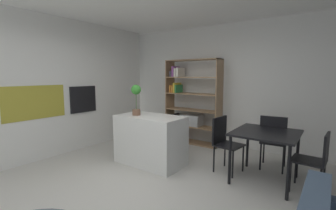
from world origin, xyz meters
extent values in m
plane|color=beige|center=(0.00, 0.00, 0.00)|extent=(8.40, 8.40, 0.00)
cube|color=silver|center=(0.00, 2.69, 1.39)|extent=(6.12, 0.06, 2.78)
cube|color=silver|center=(-2.69, 0.00, 1.39)|extent=(0.62, 4.90, 2.78)
cube|color=#9E932D|center=(-2.38, -0.42, 1.12)|extent=(0.01, 1.13, 0.63)
cube|color=black|center=(-2.36, 0.59, 1.10)|extent=(0.04, 0.62, 0.57)
cylinder|color=#B7BABC|center=(-2.40, 0.59, 1.34)|extent=(0.02, 0.49, 0.02)
cube|color=silver|center=(-0.56, 0.73, 0.45)|extent=(1.24, 0.68, 0.89)
cylinder|color=brown|center=(-0.82, 0.64, 0.95)|extent=(0.15, 0.15, 0.11)
cylinder|color=#476633|center=(-0.82, 0.64, 1.15)|extent=(0.01, 0.01, 0.30)
sphere|color=#33842C|center=(-0.82, 0.64, 1.36)|extent=(0.18, 0.18, 0.18)
cube|color=#997551|center=(-1.28, 2.37, 0.99)|extent=(0.02, 0.38, 1.99)
cube|color=#997551|center=(0.06, 2.37, 0.99)|extent=(0.02, 0.38, 1.99)
cube|color=#997551|center=(-0.61, 2.37, 1.98)|extent=(1.36, 0.38, 0.02)
cube|color=#997551|center=(-0.61, 2.37, 0.01)|extent=(1.36, 0.38, 0.02)
cube|color=#997551|center=(-0.61, 2.37, 0.41)|extent=(1.31, 0.38, 0.02)
cube|color=#997551|center=(-0.61, 2.37, 0.80)|extent=(1.31, 0.38, 0.02)
cube|color=#997551|center=(-0.61, 2.37, 1.19)|extent=(1.31, 0.38, 0.02)
cube|color=#997551|center=(-0.61, 2.37, 1.58)|extent=(1.31, 0.38, 0.02)
cube|color=red|center=(-1.12, 2.37, 0.10)|extent=(0.04, 0.32, 0.15)
cube|color=red|center=(-1.06, 2.37, 0.14)|extent=(0.04, 0.32, 0.23)
cube|color=#338E4C|center=(-1.18, 2.37, 0.50)|extent=(0.05, 0.32, 0.15)
cube|color=#38383D|center=(-1.11, 2.37, 0.54)|extent=(0.04, 0.32, 0.25)
cube|color=orange|center=(-1.18, 2.37, 1.29)|extent=(0.03, 0.32, 0.18)
cube|color=orange|center=(-1.12, 2.37, 1.28)|extent=(0.04, 0.32, 0.17)
cube|color=gold|center=(-1.07, 2.37, 1.32)|extent=(0.05, 0.32, 0.24)
cube|color=#338E4C|center=(-1.01, 2.37, 1.30)|extent=(0.03, 0.32, 0.19)
cube|color=#38383D|center=(-1.17, 2.37, 1.66)|extent=(0.05, 0.32, 0.14)
cube|color=#8E4793|center=(-1.10, 2.37, 1.71)|extent=(0.05, 0.32, 0.25)
cube|color=silver|center=(-1.04, 2.37, 1.69)|extent=(0.06, 0.32, 0.20)
cube|color=silver|center=(-0.97, 2.37, 1.70)|extent=(0.05, 0.32, 0.22)
cube|color=#B7BABC|center=(-0.61, 2.37, 0.55)|extent=(0.44, 0.32, 0.26)
cube|color=black|center=(1.33, 1.20, 0.76)|extent=(0.90, 0.97, 0.03)
cylinder|color=black|center=(0.94, 0.78, 0.37)|extent=(0.04, 0.04, 0.74)
cylinder|color=black|center=(1.72, 0.78, 0.37)|extent=(0.04, 0.04, 0.74)
cylinder|color=black|center=(0.94, 1.62, 0.37)|extent=(0.04, 0.04, 0.74)
cylinder|color=black|center=(1.72, 1.62, 0.37)|extent=(0.04, 0.04, 0.74)
cube|color=black|center=(1.90, 1.20, 0.45)|extent=(0.45, 0.44, 0.03)
cube|color=black|center=(2.09, 1.19, 0.66)|extent=(0.06, 0.41, 0.40)
cylinder|color=black|center=(1.73, 1.39, 0.22)|extent=(0.03, 0.03, 0.43)
cylinder|color=black|center=(1.71, 1.04, 0.22)|extent=(0.03, 0.03, 0.43)
cylinder|color=black|center=(2.09, 1.36, 0.22)|extent=(0.03, 0.03, 0.43)
cylinder|color=black|center=(2.07, 1.02, 0.22)|extent=(0.03, 0.03, 0.43)
cube|color=black|center=(1.33, 1.80, 0.48)|extent=(0.45, 0.48, 0.03)
cube|color=black|center=(1.35, 1.60, 0.72)|extent=(0.41, 0.07, 0.46)
cylinder|color=black|center=(1.48, 2.01, 0.23)|extent=(0.03, 0.03, 0.47)
cylinder|color=black|center=(1.13, 1.98, 0.23)|extent=(0.03, 0.03, 0.47)
cylinder|color=black|center=(1.52, 1.63, 0.23)|extent=(0.03, 0.03, 0.47)
cylinder|color=black|center=(1.17, 1.60, 0.23)|extent=(0.03, 0.03, 0.47)
cube|color=black|center=(0.76, 1.20, 0.46)|extent=(0.46, 0.47, 0.03)
cube|color=black|center=(0.57, 1.23, 0.70)|extent=(0.08, 0.42, 0.45)
cylinder|color=black|center=(0.90, 1.00, 0.23)|extent=(0.03, 0.03, 0.45)
cylinder|color=black|center=(0.95, 1.36, 0.23)|extent=(0.03, 0.03, 0.45)
cylinder|color=black|center=(0.56, 1.04, 0.23)|extent=(0.03, 0.03, 0.45)
cylinder|color=black|center=(0.61, 1.40, 0.23)|extent=(0.03, 0.03, 0.45)
camera|label=1|loc=(2.14, -2.46, 1.62)|focal=24.95mm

